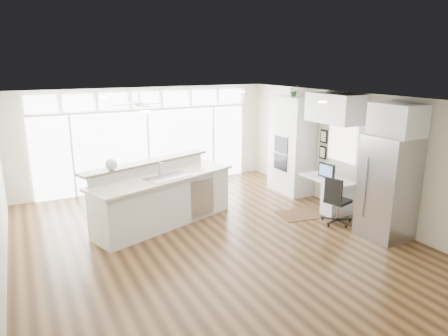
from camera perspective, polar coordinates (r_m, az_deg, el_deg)
floor at (r=7.82m, az=-1.72°, el=-10.38°), size 7.00×8.00×0.02m
ceiling at (r=7.10m, az=-1.89°, el=9.82°), size 7.00×8.00×0.02m
wall_back at (r=11.00m, az=-10.93°, el=4.23°), size 7.00×0.04×2.70m
wall_front at (r=4.35m, az=22.49°, el=-13.29°), size 7.00×0.04×2.70m
wall_right at (r=9.36m, az=17.89°, el=1.95°), size 0.04×8.00×2.70m
glass_wall at (r=11.00m, az=-10.77°, el=2.65°), size 5.80×0.06×2.08m
transom_row at (r=10.80m, az=-11.11°, el=9.56°), size 5.90×0.06×0.40m
desk_window at (r=9.50m, az=16.53°, el=3.47°), size 0.04×0.85×0.85m
ceiling_fan at (r=9.56m, az=-12.04°, el=9.47°), size 1.16×1.16×0.32m
recessed_lights at (r=7.28m, az=-2.58°, el=9.78°), size 3.40×3.00×0.02m
oven_cabinet at (r=10.49m, az=9.61°, el=3.23°), size 0.64×1.20×2.50m
desk_nook at (r=9.57m, az=14.59°, el=-3.56°), size 0.72×1.30×0.76m
upper_cabinets at (r=9.19m, az=15.58°, el=8.23°), size 0.64×1.30×0.64m
refrigerator at (r=8.29m, az=22.36°, el=-2.56°), size 0.76×0.90×2.00m
fridge_cabinet at (r=8.07m, az=23.54°, el=6.35°), size 0.64×0.90×0.60m
framed_photos at (r=9.97m, az=14.02°, el=3.28°), size 0.06×0.22×0.80m
kitchen_island at (r=8.46m, az=-8.54°, el=-3.79°), size 3.45×2.21×1.28m
rug at (r=9.23m, az=10.90°, el=-6.49°), size 1.10×0.87×0.01m
office_chair at (r=8.76m, az=15.97°, el=-4.48°), size 0.64×0.61×1.02m
fishbowl at (r=8.06m, az=-15.82°, el=0.49°), size 0.30×0.30×0.23m
monitor at (r=9.36m, az=14.45°, el=-0.35°), size 0.12×0.45×0.37m
keyboard at (r=9.29m, az=13.60°, el=-1.54°), size 0.13×0.31×0.02m
potted_plant at (r=10.31m, az=9.94°, el=10.66°), size 0.30×0.32×0.22m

